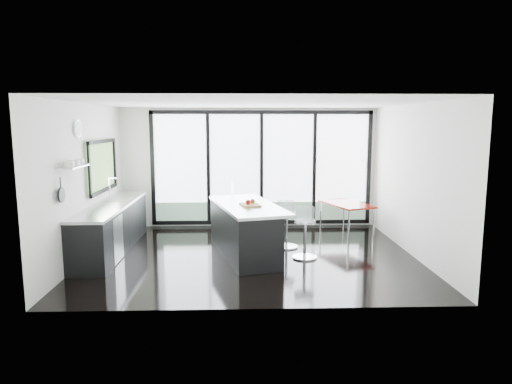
{
  "coord_description": "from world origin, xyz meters",
  "views": [
    {
      "loc": [
        -0.18,
        -8.25,
        2.43
      ],
      "look_at": [
        0.1,
        0.3,
        1.15
      ],
      "focal_mm": 32.0,
      "sensor_mm": 36.0,
      "label": 1
    }
  ],
  "objects_px": {
    "island": "(244,229)",
    "bar_stool_near": "(305,239)",
    "red_table": "(346,218)",
    "bar_stool_far": "(286,230)"
  },
  "relations": [
    {
      "from": "bar_stool_far",
      "to": "red_table",
      "type": "distance_m",
      "value": 1.84
    },
    {
      "from": "bar_stool_far",
      "to": "red_table",
      "type": "height_order",
      "value": "bar_stool_far"
    },
    {
      "from": "bar_stool_near",
      "to": "red_table",
      "type": "relative_size",
      "value": 0.56
    },
    {
      "from": "bar_stool_near",
      "to": "bar_stool_far",
      "type": "xyz_separation_m",
      "value": [
        -0.26,
        0.73,
        0.0
      ]
    },
    {
      "from": "island",
      "to": "bar_stool_far",
      "type": "bearing_deg",
      "value": 30.17
    },
    {
      "from": "bar_stool_near",
      "to": "bar_stool_far",
      "type": "bearing_deg",
      "value": 115.87
    },
    {
      "from": "bar_stool_far",
      "to": "red_table",
      "type": "xyz_separation_m",
      "value": [
        1.45,
        1.14,
        -0.02
      ]
    },
    {
      "from": "red_table",
      "to": "bar_stool_far",
      "type": "bearing_deg",
      "value": -141.89
    },
    {
      "from": "red_table",
      "to": "bar_stool_near",
      "type": "bearing_deg",
      "value": -122.43
    },
    {
      "from": "island",
      "to": "bar_stool_near",
      "type": "distance_m",
      "value": 1.14
    }
  ]
}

